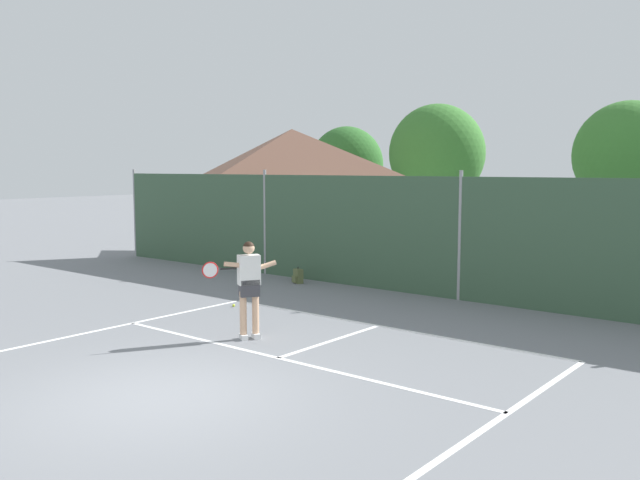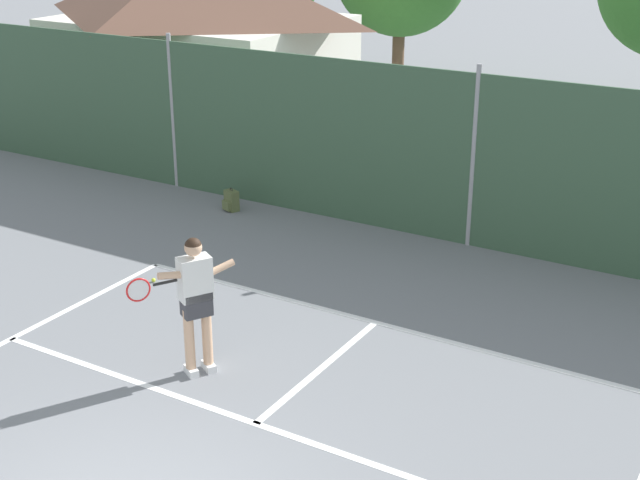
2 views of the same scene
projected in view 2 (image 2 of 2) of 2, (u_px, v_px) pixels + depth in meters
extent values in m
cube|color=white|center=(376.00, 322.00, 12.71)|extent=(8.20, 0.10, 0.01)
cube|color=white|center=(256.00, 424.00, 10.29)|extent=(8.20, 0.10, 0.01)
cube|color=white|center=(321.00, 368.00, 11.48)|extent=(0.10, 2.97, 0.01)
cube|color=#38563D|center=(473.00, 162.00, 14.96)|extent=(26.00, 0.05, 3.01)
cylinder|color=#99999E|center=(173.00, 112.00, 18.02)|extent=(0.09, 0.09, 3.16)
cylinder|color=#99999E|center=(473.00, 158.00, 14.93)|extent=(0.09, 0.09, 3.16)
cube|color=silver|center=(201.00, 77.00, 21.93)|extent=(6.39, 4.77, 2.93)
cylinder|color=brown|center=(268.00, 52.00, 28.56)|extent=(0.36, 0.36, 1.86)
cylinder|color=brown|center=(398.00, 61.00, 26.30)|extent=(0.36, 0.36, 2.08)
cube|color=silver|center=(209.00, 366.00, 11.44)|extent=(0.28, 0.24, 0.10)
cube|color=silver|center=(191.00, 371.00, 11.33)|extent=(0.28, 0.24, 0.10)
cylinder|color=tan|center=(207.00, 335.00, 11.27)|extent=(0.13, 0.13, 0.82)
cylinder|color=tan|center=(189.00, 339.00, 11.16)|extent=(0.13, 0.13, 0.82)
cube|color=#38383D|center=(196.00, 303.00, 11.04)|extent=(0.39, 0.43, 0.32)
cube|color=silver|center=(195.00, 278.00, 10.92)|extent=(0.41, 0.47, 0.56)
sphere|color=tan|center=(193.00, 248.00, 10.77)|extent=(0.22, 0.22, 0.22)
sphere|color=black|center=(193.00, 246.00, 10.76)|extent=(0.21, 0.21, 0.21)
cylinder|color=tan|center=(180.00, 275.00, 10.77)|extent=(0.36, 0.53, 0.17)
cylinder|color=tan|center=(216.00, 270.00, 11.03)|extent=(0.33, 0.48, 0.22)
cylinder|color=black|center=(165.00, 283.00, 10.68)|extent=(0.18, 0.28, 0.04)
torus|color=red|center=(138.00, 290.00, 10.48)|extent=(0.17, 0.27, 0.30)
cylinder|color=silver|center=(138.00, 290.00, 10.48)|extent=(0.14, 0.23, 0.26)
sphere|color=#CCE033|center=(153.00, 280.00, 14.01)|extent=(0.07, 0.07, 0.07)
cube|color=#566038|center=(232.00, 201.00, 17.09)|extent=(0.33, 0.27, 0.40)
cube|color=#566038|center=(226.00, 206.00, 17.05)|extent=(0.23, 0.14, 0.18)
torus|color=black|center=(231.00, 190.00, 17.01)|extent=(0.09, 0.05, 0.09)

